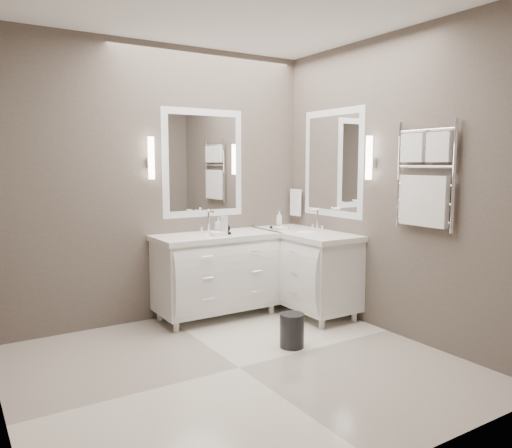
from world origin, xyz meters
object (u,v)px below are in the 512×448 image
vanity_right (305,266)px  towel_ladder (425,183)px  waste_bin (292,330)px  vanity_back (216,270)px

vanity_right → towel_ladder: bearing=-80.2°
towel_ladder → waste_bin: size_ratio=3.12×
vanity_right → waste_bin: (-0.73, -0.76, -0.34)m
vanity_right → waste_bin: vanity_right is taller
towel_ladder → waste_bin: (-0.95, 0.54, -1.25)m
vanity_back → vanity_right: bearing=-20.4°
towel_ladder → waste_bin: 1.66m
vanity_right → vanity_back: bearing=159.6°
vanity_back → towel_ladder: size_ratio=1.38×
vanity_back → towel_ladder: bearing=-55.9°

